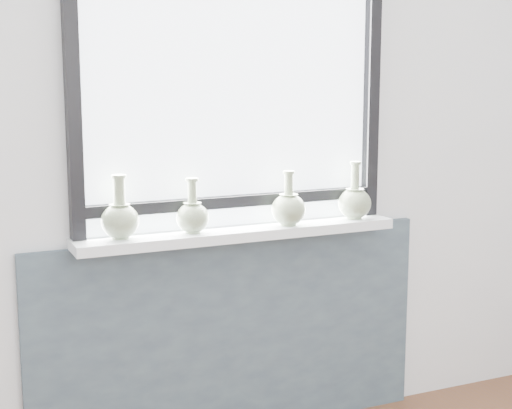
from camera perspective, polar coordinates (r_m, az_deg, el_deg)
name	(u,v)px	position (r m, az deg, el deg)	size (l,w,h in m)	color
back_wall	(229,125)	(3.13, -1.95, 5.80)	(3.60, 0.02, 2.60)	silver
apron_panel	(233,336)	(3.29, -1.66, -9.55)	(1.70, 0.03, 0.86)	#465A64
windowsill	(240,233)	(3.10, -1.21, -2.08)	(1.32, 0.18, 0.04)	white
window	(233,89)	(3.09, -1.70, 8.36)	(1.30, 0.06, 1.05)	black
vase_a	(120,218)	(2.94, -9.87, -0.98)	(0.14, 0.14, 0.24)	gray
vase_b	(193,215)	(3.01, -4.64, -0.80)	(0.13, 0.13, 0.21)	gray
vase_c	(289,208)	(3.14, 2.38, -0.23)	(0.14, 0.14, 0.22)	gray
vase_d	(355,201)	(3.30, 7.18, 0.22)	(0.14, 0.14, 0.24)	gray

